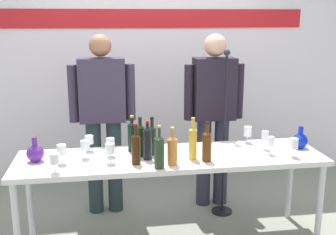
{
  "coord_description": "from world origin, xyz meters",
  "views": [
    {
      "loc": [
        -0.52,
        -3.15,
        1.87
      ],
      "look_at": [
        0.0,
        0.15,
        1.06
      ],
      "focal_mm": 44.53,
      "sensor_mm": 36.0,
      "label": 1
    }
  ],
  "objects_px": {
    "wine_glass_left_4": "(55,159)",
    "wine_glass_right_1": "(294,144)",
    "decanter_blue_left": "(35,153)",
    "wine_glass_left_5": "(62,150)",
    "wine_bottle_0": "(136,147)",
    "wine_glass_right_0": "(248,132)",
    "microphone_stand": "(223,160)",
    "presenter_left": "(103,113)",
    "wine_glass_right_3": "(265,136)",
    "wine_bottle_1": "(159,151)",
    "presenter_right": "(214,110)",
    "wine_bottle_5": "(152,139)",
    "wine_glass_left_1": "(110,149)",
    "wine_glass_left_2": "(110,143)",
    "wine_glass_left_3": "(89,140)",
    "wine_bottle_8": "(140,139)",
    "wine_glass_right_2": "(271,142)",
    "wine_glass_left_0": "(85,146)",
    "wine_bottle_6": "(193,142)",
    "wine_bottle_7": "(132,135)",
    "wine_bottle_3": "(207,145)",
    "display_table": "(171,163)",
    "wine_bottle_4": "(148,142)",
    "decanter_blue_right": "(300,140)",
    "wine_bottle_2": "(172,149)"
  },
  "relations": [
    {
      "from": "wine_glass_left_3",
      "to": "wine_glass_right_2",
      "type": "bearing_deg",
      "value": -11.98
    },
    {
      "from": "wine_bottle_5",
      "to": "wine_bottle_8",
      "type": "relative_size",
      "value": 0.98
    },
    {
      "from": "wine_glass_left_1",
      "to": "wine_bottle_4",
      "type": "bearing_deg",
      "value": 9.72
    },
    {
      "from": "wine_bottle_8",
      "to": "wine_glass_left_2",
      "type": "height_order",
      "value": "wine_bottle_8"
    },
    {
      "from": "wine_glass_left_0",
      "to": "wine_glass_left_5",
      "type": "height_order",
      "value": "wine_glass_left_5"
    },
    {
      "from": "wine_glass_left_4",
      "to": "wine_glass_right_1",
      "type": "xyz_separation_m",
      "value": [
        1.85,
        0.06,
        0.01
      ]
    },
    {
      "from": "wine_glass_right_0",
      "to": "display_table",
      "type": "bearing_deg",
      "value": -161.16
    },
    {
      "from": "display_table",
      "to": "wine_bottle_8",
      "type": "relative_size",
      "value": 7.69
    },
    {
      "from": "wine_glass_left_2",
      "to": "wine_glass_left_3",
      "type": "bearing_deg",
      "value": 137.66
    },
    {
      "from": "presenter_left",
      "to": "presenter_right",
      "type": "xyz_separation_m",
      "value": [
        1.07,
        0.0,
        -0.01
      ]
    },
    {
      "from": "wine_bottle_0",
      "to": "wine_glass_right_3",
      "type": "relative_size",
      "value": 2.03
    },
    {
      "from": "wine_glass_left_1",
      "to": "wine_glass_right_0",
      "type": "distance_m",
      "value": 1.27
    },
    {
      "from": "decanter_blue_right",
      "to": "wine_bottle_1",
      "type": "xyz_separation_m",
      "value": [
        -1.25,
        -0.29,
        0.06
      ]
    },
    {
      "from": "wine_bottle_3",
      "to": "wine_glass_left_1",
      "type": "bearing_deg",
      "value": 175.42
    },
    {
      "from": "wine_glass_left_2",
      "to": "wine_glass_right_0",
      "type": "bearing_deg",
      "value": 8.81
    },
    {
      "from": "decanter_blue_left",
      "to": "wine_bottle_3",
      "type": "height_order",
      "value": "wine_bottle_3"
    },
    {
      "from": "wine_bottle_0",
      "to": "wine_bottle_8",
      "type": "height_order",
      "value": "same"
    },
    {
      "from": "wine_glass_left_3",
      "to": "wine_bottle_0",
      "type": "bearing_deg",
      "value": -45.15
    },
    {
      "from": "presenter_left",
      "to": "wine_glass_left_4",
      "type": "bearing_deg",
      "value": -110.54
    },
    {
      "from": "decanter_blue_left",
      "to": "wine_glass_left_5",
      "type": "height_order",
      "value": "decanter_blue_left"
    },
    {
      "from": "decanter_blue_left",
      "to": "wine_bottle_0",
      "type": "height_order",
      "value": "wine_bottle_0"
    },
    {
      "from": "wine_bottle_6",
      "to": "wine_bottle_7",
      "type": "bearing_deg",
      "value": 148.73
    },
    {
      "from": "wine_glass_left_0",
      "to": "decanter_blue_right",
      "type": "bearing_deg",
      "value": -0.5
    },
    {
      "from": "wine_bottle_5",
      "to": "wine_glass_right_2",
      "type": "bearing_deg",
      "value": -8.74
    },
    {
      "from": "presenter_right",
      "to": "wine_glass_left_4",
      "type": "bearing_deg",
      "value": -146.73
    },
    {
      "from": "wine_glass_left_3",
      "to": "wine_glass_right_0",
      "type": "relative_size",
      "value": 0.92
    },
    {
      "from": "wine_glass_left_4",
      "to": "wine_bottle_3",
      "type": "bearing_deg",
      "value": 3.99
    },
    {
      "from": "wine_glass_right_1",
      "to": "wine_glass_left_0",
      "type": "bearing_deg",
      "value": 172.23
    },
    {
      "from": "wine_bottle_5",
      "to": "wine_glass_left_1",
      "type": "xyz_separation_m",
      "value": [
        -0.34,
        -0.16,
        -0.02
      ]
    },
    {
      "from": "wine_glass_left_1",
      "to": "microphone_stand",
      "type": "xyz_separation_m",
      "value": [
        1.07,
        0.57,
        -0.36
      ]
    },
    {
      "from": "presenter_left",
      "to": "wine_glass_right_3",
      "type": "distance_m",
      "value": 1.49
    },
    {
      "from": "wine_glass_left_5",
      "to": "microphone_stand",
      "type": "height_order",
      "value": "microphone_stand"
    },
    {
      "from": "decanter_blue_left",
      "to": "wine_bottle_8",
      "type": "bearing_deg",
      "value": 0.4
    },
    {
      "from": "wine_glass_left_0",
      "to": "wine_glass_left_1",
      "type": "bearing_deg",
      "value": -37.08
    },
    {
      "from": "wine_bottle_5",
      "to": "wine_glass_right_1",
      "type": "distance_m",
      "value": 1.13
    },
    {
      "from": "decanter_blue_left",
      "to": "wine_bottle_5",
      "type": "relative_size",
      "value": 0.62
    },
    {
      "from": "wine_bottle_5",
      "to": "wine_glass_left_5",
      "type": "relative_size",
      "value": 2.05
    },
    {
      "from": "wine_glass_right_0",
      "to": "microphone_stand",
      "type": "xyz_separation_m",
      "value": [
        -0.15,
        0.22,
        -0.34
      ]
    },
    {
      "from": "wine_bottle_3",
      "to": "microphone_stand",
      "type": "relative_size",
      "value": 0.2
    },
    {
      "from": "wine_bottle_3",
      "to": "wine_bottle_8",
      "type": "bearing_deg",
      "value": 158.48
    },
    {
      "from": "wine_bottle_3",
      "to": "wine_glass_right_1",
      "type": "bearing_deg",
      "value": -1.43
    },
    {
      "from": "wine_glass_left_1",
      "to": "wine_glass_left_4",
      "type": "xyz_separation_m",
      "value": [
        -0.4,
        -0.14,
        -0.01
      ]
    },
    {
      "from": "wine_glass_right_1",
      "to": "wine_glass_right_3",
      "type": "relative_size",
      "value": 0.99
    },
    {
      "from": "wine_bottle_1",
      "to": "presenter_right",
      "type": "bearing_deg",
      "value": 54.96
    },
    {
      "from": "decanter_blue_right",
      "to": "wine_bottle_2",
      "type": "bearing_deg",
      "value": -168.5
    },
    {
      "from": "wine_bottle_0",
      "to": "wine_bottle_5",
      "type": "height_order",
      "value": "wine_bottle_0"
    },
    {
      "from": "presenter_left",
      "to": "wine_glass_right_3",
      "type": "xyz_separation_m",
      "value": [
        1.35,
        -0.64,
        -0.1
      ]
    },
    {
      "from": "wine_bottle_0",
      "to": "microphone_stand",
      "type": "distance_m",
      "value": 1.13
    },
    {
      "from": "wine_bottle_7",
      "to": "microphone_stand",
      "type": "bearing_deg",
      "value": 18.49
    },
    {
      "from": "wine_bottle_4",
      "to": "microphone_stand",
      "type": "bearing_deg",
      "value": 33.9
    }
  ]
}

